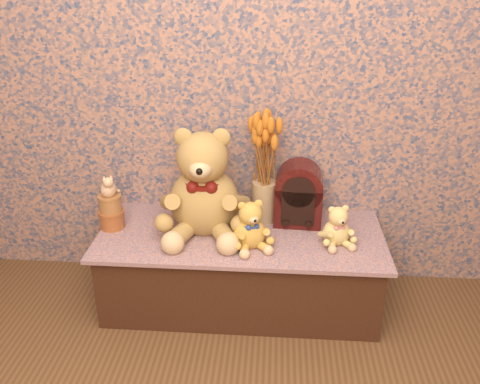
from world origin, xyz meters
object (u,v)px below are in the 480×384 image
Objects in this scene: ceramic_vase at (264,201)px; cat_figurine at (108,184)px; teddy_large at (204,176)px; teddy_small at (337,223)px; teddy_medium at (250,221)px; biscuit_tin_lower at (112,219)px; cathedral_radio at (299,193)px.

cat_figurine reaches higher than ceramic_vase.
cat_figurine is (-0.45, -0.03, -0.05)m from teddy_large.
teddy_medium is at bearing 171.79° from teddy_small.
teddy_large reaches higher than cat_figurine.
teddy_small is 1.08m from cat_figurine.
teddy_large is 2.24× the size of teddy_medium.
cat_figurine is at bearing 160.61° from teddy_small.
teddy_small is 1.73× the size of biscuit_tin_lower.
ceramic_vase is (-0.33, 0.20, 0.00)m from teddy_small.
ceramic_vase is 1.74× the size of cat_figurine.
biscuit_tin_lower is (-0.73, -0.14, -0.06)m from ceramic_vase.
cathedral_radio is at bearing 116.14° from teddy_small.
teddy_large reaches higher than teddy_medium.
cat_figurine is at bearing 0.00° from biscuit_tin_lower.
teddy_medium is 0.33m from cathedral_radio.
teddy_large is 0.35m from ceramic_vase.
teddy_large reaches higher than ceramic_vase.
cathedral_radio is 0.91m from biscuit_tin_lower.
cathedral_radio is 0.18m from ceramic_vase.
teddy_small is at bearing -26.90° from cat_figurine.
teddy_medium is at bearing -33.33° from cat_figurine.
cathedral_radio is 2.67× the size of cat_figurine.
biscuit_tin_lower is at bearing 148.54° from teddy_medium.
teddy_large is 0.31m from teddy_medium.
teddy_medium is 1.19× the size of teddy_small.
teddy_small is 1.74× the size of cat_figurine.
cathedral_radio reaches higher than ceramic_vase.
teddy_small is 0.65× the size of cathedral_radio.
teddy_large is at bearing -19.73° from cat_figurine.
ceramic_vase is (0.28, 0.11, -0.17)m from teddy_large.
cathedral_radio is at bearing 7.63° from biscuit_tin_lower.
cat_figurine is (-0.90, -0.12, 0.07)m from cathedral_radio.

